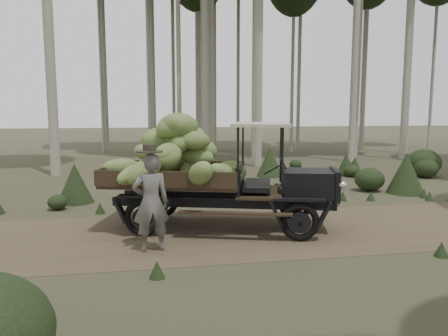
{
  "coord_description": "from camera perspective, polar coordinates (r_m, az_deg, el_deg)",
  "views": [
    {
      "loc": [
        -3.64,
        -9.44,
        2.78
      ],
      "look_at": [
        -1.87,
        0.45,
        1.43
      ],
      "focal_mm": 35.0,
      "sensor_mm": 36.0,
      "label": 1
    }
  ],
  "objects": [
    {
      "name": "banana_truck",
      "position": [
        10.16,
        -3.43,
        1.04
      ],
      "size": [
        5.66,
        3.26,
        2.83
      ],
      "rotation": [
        0.0,
        0.0,
        -0.28
      ],
      "color": "black",
      "rests_on": "ground"
    },
    {
      "name": "dirt_track",
      "position": [
        10.49,
        10.62,
        -7.84
      ],
      "size": [
        70.0,
        4.0,
        0.01
      ],
      "primitive_type": "cube",
      "color": "brown",
      "rests_on": "ground"
    },
    {
      "name": "farmer",
      "position": [
        8.67,
        -9.54,
        -4.3
      ],
      "size": [
        0.77,
        0.59,
        2.12
      ],
      "rotation": [
        0.0,
        0.0,
        3.28
      ],
      "color": "#5B5A53",
      "rests_on": "ground"
    },
    {
      "name": "ground",
      "position": [
        10.5,
        10.62,
        -7.86
      ],
      "size": [
        120.0,
        120.0,
        0.0
      ],
      "primitive_type": "plane",
      "color": "#473D2B",
      "rests_on": "ground"
    },
    {
      "name": "undergrowth",
      "position": [
        8.97,
        11.29,
        -7.02
      ],
      "size": [
        22.35,
        21.54,
        1.36
      ],
      "color": "#233319",
      "rests_on": "ground"
    }
  ]
}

